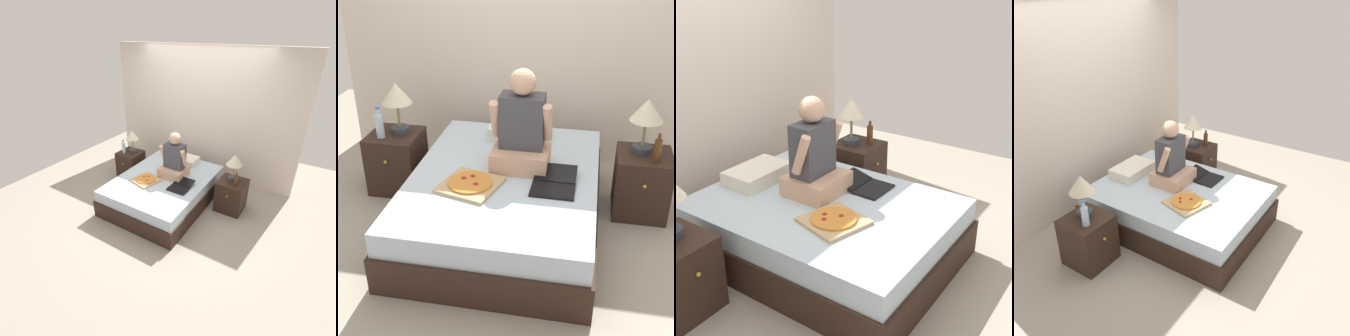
% 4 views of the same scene
% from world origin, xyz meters
% --- Properties ---
extents(ground_plane, '(5.79, 5.79, 0.00)m').
position_xyz_m(ground_plane, '(0.00, 0.00, 0.00)').
color(ground_plane, '#9E9384').
extents(wall_back, '(3.79, 0.12, 2.50)m').
position_xyz_m(wall_back, '(0.00, 1.34, 1.25)').
color(wall_back, beige).
rests_on(wall_back, ground).
extents(bed, '(1.46, 1.95, 0.47)m').
position_xyz_m(bed, '(0.00, 0.00, 0.23)').
color(bed, black).
rests_on(bed, ground).
extents(nightstand_left, '(0.44, 0.47, 0.54)m').
position_xyz_m(nightstand_left, '(-1.07, 0.40, 0.27)').
color(nightstand_left, black).
rests_on(nightstand_left, ground).
extents(lamp_on_left_nightstand, '(0.26, 0.26, 0.45)m').
position_xyz_m(lamp_on_left_nightstand, '(-1.03, 0.45, 0.87)').
color(lamp_on_left_nightstand, '#333842').
rests_on(lamp_on_left_nightstand, nightstand_left).
extents(water_bottle, '(0.07, 0.07, 0.28)m').
position_xyz_m(water_bottle, '(-1.15, 0.31, 0.65)').
color(water_bottle, silver).
rests_on(water_bottle, nightstand_left).
extents(nightstand_right, '(0.44, 0.47, 0.54)m').
position_xyz_m(nightstand_right, '(1.07, 0.40, 0.27)').
color(nightstand_right, black).
rests_on(nightstand_right, ground).
extents(lamp_on_right_nightstand, '(0.26, 0.26, 0.45)m').
position_xyz_m(lamp_on_right_nightstand, '(1.04, 0.45, 0.87)').
color(lamp_on_right_nightstand, '#333842').
rests_on(lamp_on_right_nightstand, nightstand_right).
extents(beer_bottle, '(0.06, 0.06, 0.23)m').
position_xyz_m(beer_bottle, '(1.14, 0.30, 0.63)').
color(beer_bottle, '#512D14').
rests_on(beer_bottle, nightstand_right).
extents(pillow, '(0.52, 0.34, 0.12)m').
position_xyz_m(pillow, '(0.00, 0.70, 0.53)').
color(pillow, silver).
rests_on(pillow, bed).
extents(person_seated, '(0.47, 0.40, 0.78)m').
position_xyz_m(person_seated, '(0.10, 0.16, 0.76)').
color(person_seated, tan).
rests_on(person_seated, bed).
extents(laptop, '(0.32, 0.42, 0.07)m').
position_xyz_m(laptop, '(0.39, -0.14, 0.49)').
color(laptop, black).
rests_on(laptop, bed).
extents(pizza_box, '(0.49, 0.49, 0.04)m').
position_xyz_m(pizza_box, '(-0.21, -0.24, 0.49)').
color(pizza_box, tan).
rests_on(pizza_box, bed).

